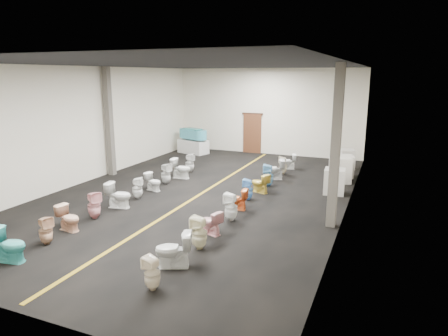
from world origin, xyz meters
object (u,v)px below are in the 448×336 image
at_px(toilet_right_10, 283,165).
at_px(toilet_left_1, 46,230).
at_px(toilet_right_7, 260,183).
at_px(toilet_right_2, 199,233).
at_px(toilet_right_8, 268,175).
at_px(bathtub, 193,134).
at_px(toilet_right_3, 211,222).
at_px(toilet_right_1, 173,250).
at_px(toilet_left_8, 181,168).
at_px(toilet_right_6, 248,189).
at_px(appliance_crate_b, 340,170).
at_px(toilet_left_2, 69,218).
at_px(toilet_right_11, 288,161).
at_px(toilet_right_5, 237,199).
at_px(toilet_right_9, 274,169).
at_px(toilet_right_4, 231,207).
at_px(toilet_right_0, 152,273).
at_px(appliance_crate_c, 343,166).
at_px(toilet_left_7, 166,174).
at_px(toilet_left_0, 9,245).
at_px(display_table, 193,146).
at_px(toilet_left_6, 153,182).
at_px(appliance_crate_a, 334,181).
at_px(toilet_left_5, 137,188).
at_px(toilet_left_3, 94,205).
at_px(toilet_left_9, 190,163).
at_px(appliance_crate_d, 347,159).
at_px(toilet_left_4, 119,195).

bearing_deg(toilet_right_10, toilet_left_1, -43.01).
height_order(toilet_left_1, toilet_right_7, toilet_left_1).
height_order(toilet_right_2, toilet_right_8, toilet_right_8).
bearing_deg(bathtub, toilet_right_3, -40.26).
height_order(bathtub, toilet_right_8, bathtub).
distance_m(toilet_right_1, toilet_right_8, 7.18).
distance_m(toilet_left_8, toilet_right_6, 3.91).
relative_size(appliance_crate_b, toilet_left_2, 1.42).
xyz_separation_m(toilet_left_2, toilet_right_11, (3.80, 9.49, -0.01)).
relative_size(toilet_right_5, toilet_right_8, 0.80).
bearing_deg(toilet_right_9, toilet_right_4, -19.25).
height_order(appliance_crate_b, toilet_right_0, appliance_crate_b).
bearing_deg(toilet_right_6, toilet_right_11, 172.50).
distance_m(appliance_crate_c, toilet_left_7, 7.35).
distance_m(toilet_left_2, toilet_left_8, 6.20).
relative_size(toilet_left_0, toilet_right_7, 1.15).
xyz_separation_m(toilet_left_7, toilet_right_2, (3.83, -4.86, 0.01)).
relative_size(display_table, toilet_right_7, 2.30).
relative_size(toilet_left_1, toilet_left_2, 1.04).
distance_m(toilet_right_2, toilet_right_7, 5.17).
bearing_deg(toilet_left_1, toilet_right_11, -3.68).
bearing_deg(toilet_left_6, toilet_right_8, -47.52).
height_order(toilet_left_7, toilet_right_2, toilet_right_2).
distance_m(display_table, bathtub, 0.71).
height_order(appliance_crate_a, toilet_right_7, appliance_crate_a).
bearing_deg(toilet_right_6, appliance_crate_c, 144.63).
bearing_deg(toilet_right_2, toilet_right_6, -178.59).
bearing_deg(toilet_left_1, toilet_right_5, -23.21).
bearing_deg(toilet_left_8, toilet_left_1, 176.30).
bearing_deg(toilet_right_2, toilet_left_5, -128.42).
distance_m(toilet_right_0, toilet_right_3, 3.05).
height_order(toilet_left_3, toilet_right_5, toilet_left_3).
xyz_separation_m(appliance_crate_a, toilet_left_2, (-6.24, -6.37, -0.10)).
bearing_deg(toilet_left_9, toilet_left_7, 170.49).
relative_size(toilet_left_2, toilet_right_3, 1.07).
distance_m(toilet_right_0, toilet_right_7, 7.25).
xyz_separation_m(appliance_crate_d, toilet_right_8, (-2.46, -4.17, -0.01)).
bearing_deg(toilet_left_0, appliance_crate_a, -46.52).
xyz_separation_m(toilet_left_3, toilet_left_5, (0.05, 2.13, -0.04)).
bearing_deg(toilet_left_7, toilet_right_3, -123.10).
xyz_separation_m(display_table, toilet_right_10, (5.70, -2.76, 0.03)).
bearing_deg(toilet_left_4, appliance_crate_b, -55.43).
relative_size(toilet_right_4, toilet_right_9, 1.00).
xyz_separation_m(toilet_right_0, toilet_right_2, (0.02, 2.08, 0.06)).
distance_m(toilet_left_3, toilet_right_4, 4.06).
xyz_separation_m(appliance_crate_b, toilet_left_5, (-6.17, -4.90, -0.13)).
relative_size(appliance_crate_b, toilet_left_9, 1.20).
bearing_deg(toilet_left_7, toilet_left_9, 14.05).
bearing_deg(appliance_crate_a, toilet_right_10, 139.33).
relative_size(display_table, toilet_right_2, 1.94).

